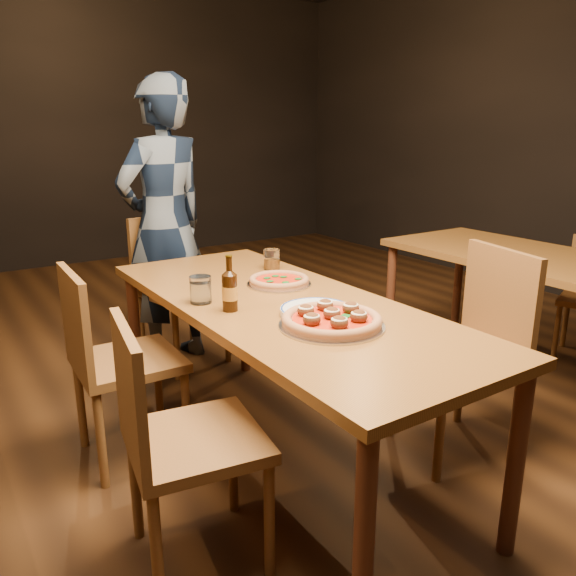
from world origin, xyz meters
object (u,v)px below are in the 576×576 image
pizza_meatball (332,319)px  table_right (556,272)px  chair_end (183,289)px  water_glass (201,290)px  diner (165,226)px  beer_bottle (230,291)px  table_main (282,317)px  pizza_margherita (279,281)px  plate_stack (317,311)px  chair_main_sw (128,359)px  chair_main_e (456,350)px  chair_main_nw (196,438)px  amber_glass (272,259)px

pizza_meatball → table_right: bearing=5.5°
chair_end → water_glass: chair_end is taller
chair_end → diner: diner is taller
table_right → beer_bottle: (-1.94, 0.21, 0.15)m
water_glass → diner: bearing=75.1°
table_main → pizza_margherita: (0.13, 0.23, 0.09)m
chair_end → plate_stack: 1.52m
chair_main_sw → beer_bottle: (0.31, -0.40, 0.36)m
table_main → pizza_margherita: pizza_margherita is taller
chair_end → diner: 0.41m
chair_main_sw → chair_main_e: (1.24, -0.78, 0.03)m
chair_main_nw → plate_stack: size_ratio=3.22×
chair_main_sw → amber_glass: bearing=-81.7°
table_right → water_glass: size_ratio=17.56×
chair_main_sw → chair_end: bearing=-34.3°
amber_glass → water_glass: bearing=-149.3°
chair_main_sw → pizza_margherita: (0.68, -0.18, 0.30)m
beer_bottle → pizza_margherita: bearing=30.3°
table_right → diner: diner is taller
chair_main_nw → pizza_margherita: (0.70, 0.58, 0.31)m
chair_main_e → diner: size_ratio=0.56×
chair_end → beer_bottle: 1.35m
pizza_meatball → chair_main_e: bearing=-0.4°
table_main → pizza_margherita: 0.28m
chair_main_sw → amber_glass: chair_main_sw is taller
pizza_meatball → diner: 1.71m
table_main → pizza_margherita: bearing=59.5°
chair_main_sw → amber_glass: size_ratio=9.00×
table_right → pizza_margherita: (-1.57, 0.43, 0.09)m
table_main → chair_end: chair_end is taller
beer_bottle → amber_glass: (0.50, 0.49, -0.03)m
water_glass → amber_glass: bearing=30.7°
table_right → pizza_margherita: 1.63m
chair_end → chair_main_sw: bearing=-137.6°
chair_main_nw → amber_glass: (0.83, 0.85, 0.34)m
table_main → chair_main_sw: (-0.55, 0.41, -0.21)m
chair_end → amber_glass: (0.18, -0.77, 0.32)m
chair_main_nw → chair_main_sw: size_ratio=0.99×
chair_end → table_right: bearing=-53.7°
table_main → diner: size_ratio=1.14×
chair_end → plate_stack: (-0.07, -1.50, 0.28)m
amber_glass → beer_bottle: bearing=-135.7°
chair_end → pizza_meatball: chair_end is taller
table_main → chair_end: 1.29m
table_right → chair_end: (-1.62, 1.47, -0.19)m
chair_main_sw → amber_glass: (0.81, 0.09, 0.33)m
chair_main_sw → amber_glass: 0.88m
water_glass → diner: size_ratio=0.06×
chair_main_nw → pizza_margherita: size_ratio=3.08×
chair_main_nw → water_glass: 0.69m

